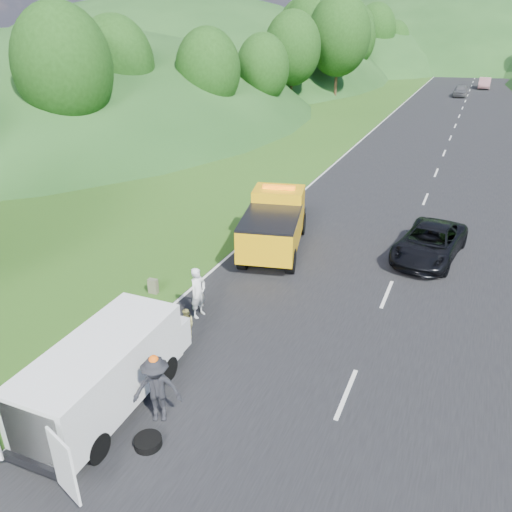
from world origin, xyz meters
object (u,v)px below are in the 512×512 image
at_px(worker, 160,419).
at_px(passing_suv, 427,258).
at_px(white_van, 106,369).
at_px(child, 188,338).
at_px(suitcase, 153,286).
at_px(spare_tire, 148,446).
at_px(tow_truck, 275,223).
at_px(woman, 199,316).

height_order(worker, passing_suv, worker).
xyz_separation_m(white_van, child, (0.26, 3.49, -1.18)).
bearing_deg(suitcase, white_van, -66.24).
height_order(suitcase, spare_tire, suitcase).
distance_m(tow_truck, woman, 6.37).
height_order(tow_truck, spare_tire, tow_truck).
bearing_deg(white_van, woman, 89.09).
bearing_deg(child, woman, 118.47).
xyz_separation_m(tow_truck, child, (0.03, -7.56, -1.28)).
bearing_deg(tow_truck, passing_suv, 2.70).
bearing_deg(child, white_van, -79.60).
bearing_deg(spare_tire, tow_truck, 97.09).
relative_size(worker, suitcase, 3.25).
bearing_deg(child, suitcase, 157.54).
relative_size(child, worker, 0.55).
bearing_deg(passing_suv, spare_tire, -101.49).
relative_size(worker, spare_tire, 2.78).
distance_m(woman, spare_tire, 5.87).
relative_size(child, suitcase, 1.80).
height_order(spare_tire, passing_suv, passing_suv).
bearing_deg(worker, child, 84.32).
relative_size(woman, worker, 0.96).
bearing_deg(tow_truck, white_van, -104.41).
height_order(child, passing_suv, passing_suv).
relative_size(woman, passing_suv, 0.36).
bearing_deg(spare_tire, worker, 105.66).
relative_size(child, passing_suv, 0.21).
relative_size(child, spare_tire, 1.54).
bearing_deg(white_van, suitcase, 112.11).
xyz_separation_m(tow_truck, white_van, (-0.24, -11.05, -0.10)).
bearing_deg(passing_suv, worker, -103.65).
bearing_deg(white_van, tow_truck, 87.12).
height_order(tow_truck, child, tow_truck).
bearing_deg(spare_tire, woman, 107.54).
bearing_deg(woman, child, -155.47).
xyz_separation_m(spare_tire, passing_suv, (4.92, 13.65, 0.00)).
xyz_separation_m(tow_truck, passing_suv, (6.39, 1.82, -1.28)).
bearing_deg(spare_tire, white_van, 155.38).
distance_m(worker, suitcase, 6.72).
xyz_separation_m(white_van, suitcase, (-2.44, 5.54, -0.89)).
relative_size(woman, suitcase, 3.14).
xyz_separation_m(child, worker, (1.20, -3.41, 0.00)).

